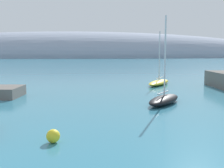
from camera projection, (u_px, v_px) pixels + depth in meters
distant_ridge at (70, 57)px, 232.84m from camera, size 370.83×78.79×41.59m
sailboat_yellow_mid_mooring at (159, 82)px, 45.22m from camera, size 5.57×7.79×8.49m
sailboat_black_outer_mooring at (164, 99)px, 29.11m from camera, size 5.16×6.47×8.96m
mooring_buoy_yellow at (53, 136)px, 16.83m from camera, size 0.82×0.82×0.82m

